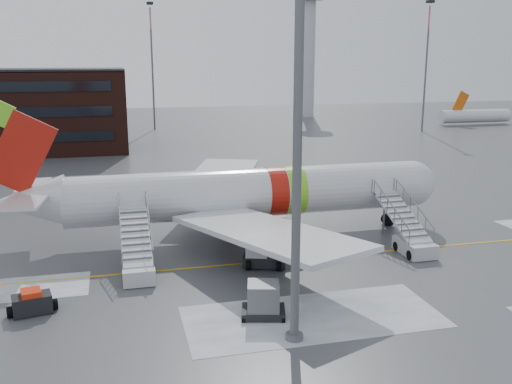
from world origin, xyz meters
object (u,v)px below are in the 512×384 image
object	(u,v)px
airliner	(238,194)
airstair_aft	(137,259)
light_mast_near	(299,54)
uld_container	(263,301)
airstair_fwd	(410,237)
pushback_tug	(262,257)
baggage_tractor	(32,303)

from	to	relation	value
airliner	airstair_aft	xyz separation A→B (m)	(-8.13, -6.54, -2.35)
airstair_aft	light_mast_near	size ratio (longest dim) A/B	0.28
uld_container	airstair_fwd	bearing A→B (deg)	31.11
airstair_aft	light_mast_near	xyz separation A→B (m)	(7.21, -10.83, 12.88)
airliner	uld_container	xyz separation A→B (m)	(-1.76, -14.47, -2.52)
pushback_tug	baggage_tractor	size ratio (longest dim) A/B	1.15
uld_container	light_mast_near	bearing A→B (deg)	-73.85
airliner	airstair_fwd	size ratio (longest dim) A/B	4.55
airliner	pushback_tug	bearing A→B (deg)	-89.32
airstair_fwd	airstair_aft	world-z (taller)	same
uld_container	baggage_tractor	bearing A→B (deg)	164.18
airliner	uld_container	bearing A→B (deg)	-96.93
airstair_aft	uld_container	size ratio (longest dim) A/B	2.85
uld_container	light_mast_near	size ratio (longest dim) A/B	0.10
airstair_fwd	baggage_tractor	bearing A→B (deg)	-170.06
airstair_fwd	pushback_tug	distance (m)	11.33
pushback_tug	uld_container	world-z (taller)	uld_container
airliner	airstair_fwd	distance (m)	13.34
airstair_aft	uld_container	distance (m)	10.18
baggage_tractor	light_mast_near	distance (m)	19.78
airstair_fwd	airliner	bearing A→B (deg)	150.16
airliner	airstair_fwd	bearing A→B (deg)	-29.84
uld_container	baggage_tractor	distance (m)	12.77
baggage_tractor	pushback_tug	bearing A→B (deg)	15.65
airliner	pushback_tug	world-z (taller)	airliner
airstair_fwd	pushback_tug	bearing A→B (deg)	-177.48
airstair_fwd	baggage_tractor	xyz separation A→B (m)	(-25.43, -4.46, -0.48)
light_mast_near	pushback_tug	bearing A→B (deg)	84.45
airstair_fwd	light_mast_near	xyz separation A→B (m)	(-12.31, -10.83, 12.88)
airstair_aft	baggage_tractor	world-z (taller)	airstair_aft
pushback_tug	light_mast_near	size ratio (longest dim) A/B	0.12
airliner	light_mast_near	xyz separation A→B (m)	(-0.92, -17.37, 10.53)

